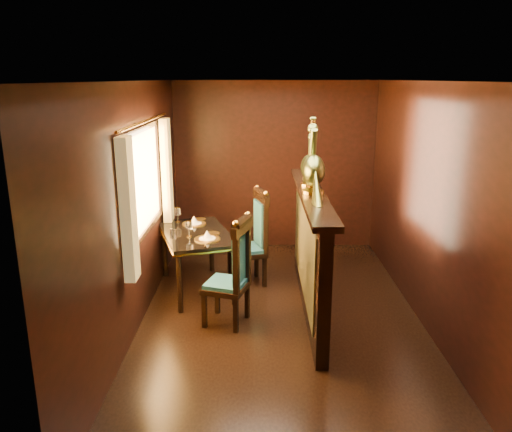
# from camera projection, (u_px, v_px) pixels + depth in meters

# --- Properties ---
(ground) EXTENTS (5.00, 5.00, 0.00)m
(ground) POSITION_uv_depth(u_px,v_px,m) (281.00, 319.00, 5.42)
(ground) COLOR black
(ground) RESTS_ON ground
(room_shell) EXTENTS (3.04, 5.04, 2.52)m
(room_shell) POSITION_uv_depth(u_px,v_px,m) (274.00, 175.00, 5.02)
(room_shell) COLOR black
(room_shell) RESTS_ON ground
(partition) EXTENTS (0.26, 2.70, 1.36)m
(partition) POSITION_uv_depth(u_px,v_px,m) (309.00, 248.00, 5.52)
(partition) COLOR black
(partition) RESTS_ON ground
(dining_table) EXTENTS (1.12, 1.44, 0.94)m
(dining_table) POSITION_uv_depth(u_px,v_px,m) (196.00, 238.00, 6.00)
(dining_table) COLOR black
(dining_table) RESTS_ON ground
(chair_left) EXTENTS (0.55, 0.56, 1.20)m
(chair_left) POSITION_uv_depth(u_px,v_px,m) (236.00, 269.00, 5.15)
(chair_left) COLOR black
(chair_left) RESTS_ON ground
(chair_right) EXTENTS (0.55, 0.57, 1.23)m
(chair_right) POSITION_uv_depth(u_px,v_px,m) (256.00, 234.00, 6.23)
(chair_right) COLOR black
(chair_right) RESTS_ON ground
(peacock_left) EXTENTS (0.25, 0.65, 0.78)m
(peacock_left) POSITION_uv_depth(u_px,v_px,m) (314.00, 157.00, 5.11)
(peacock_left) COLOR #164431
(peacock_left) RESTS_ON partition
(peacock_right) EXTENTS (0.21, 0.57, 0.68)m
(peacock_right) POSITION_uv_depth(u_px,v_px,m) (310.00, 156.00, 5.48)
(peacock_right) COLOR #164431
(peacock_right) RESTS_ON partition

